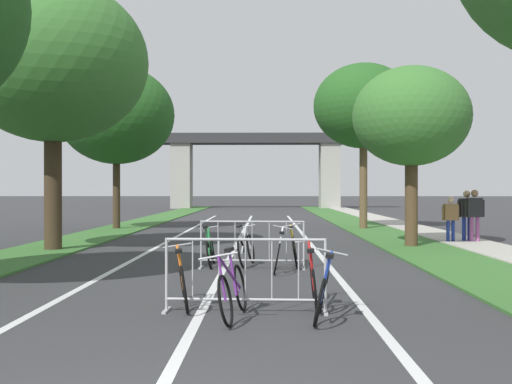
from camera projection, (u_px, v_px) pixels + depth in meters
grass_verge_left at (135, 225)px, 30.94m from camera, size 2.19×64.66×0.05m
grass_verge_right at (359, 225)px, 30.78m from camera, size 2.19×64.66×0.05m
sidewalk_path_right at (400, 225)px, 30.75m from camera, size 1.70×64.66×0.08m
lane_stripe_center at (240, 238)px, 23.11m from camera, size 0.14×37.41×0.01m
lane_stripe_right_lane at (306, 238)px, 23.08m from camera, size 0.14×37.41×0.01m
lane_stripe_left_lane at (175, 237)px, 23.15m from camera, size 0.14×37.41×0.01m
overpass_bridge at (255, 157)px, 57.82m from camera, size 20.62×2.91×6.66m
tree_left_oak_mid at (53, 62)px, 18.17m from camera, size 5.33×5.33×7.60m
tree_left_pine_near at (116, 115)px, 27.84m from camera, size 4.99×4.99×7.06m
tree_right_oak_near at (411, 117)px, 19.25m from camera, size 3.50×3.50×5.41m
tree_right_maple_mid at (363, 106)px, 27.80m from camera, size 4.30×4.30×7.15m
crowd_barrier_nearest at (245, 276)px, 9.13m from camera, size 2.33×0.53×1.05m
crowd_barrier_second at (252, 245)px, 14.13m from camera, size 2.33×0.56×1.05m
bicycle_orange_0 at (183, 282)px, 9.49m from camera, size 0.57×1.70×0.92m
bicycle_yellow_1 at (294, 249)px, 14.63m from camera, size 0.47×1.78×0.94m
bicycle_blue_2 at (322, 293)px, 8.61m from camera, size 0.60×1.62×0.92m
bicycle_red_3 at (313, 282)px, 9.55m from camera, size 0.43×1.66×0.97m
bicycle_purple_4 at (233, 291)px, 8.67m from camera, size 0.62×1.77×0.95m
bicycle_green_5 at (210, 251)px, 14.55m from camera, size 0.45×1.66×0.93m
bicycle_silver_6 at (246, 249)px, 14.69m from camera, size 0.46×1.77×0.94m
bicycle_white_7 at (278, 254)px, 13.56m from camera, size 0.45×1.66×0.96m
pedestrian_strolling at (467, 211)px, 20.79m from camera, size 0.61×0.32×1.70m
pedestrian_in_red_jacket at (451, 215)px, 20.59m from camera, size 0.55×0.25×1.50m
pedestrian_waiting at (475, 211)px, 20.52m from camera, size 0.62×0.32×1.72m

